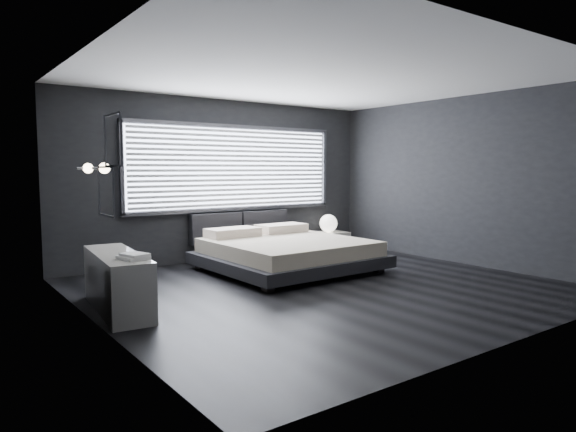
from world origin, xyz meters
TOP-DOWN VIEW (x-y plane):
  - room at (0.00, 0.00)m, footprint 6.04×6.00m
  - window at (0.20, 2.70)m, footprint 4.14×0.09m
  - headboard at (0.26, 2.64)m, footprint 1.96×0.16m
  - sconce_near at (-2.88, 0.05)m, footprint 0.18×0.11m
  - sconce_far at (-2.88, 0.65)m, footprint 0.18×0.11m
  - wall_art_upper at (-2.98, -0.55)m, footprint 0.01×0.48m
  - wall_art_lower at (-2.98, -0.30)m, footprint 0.01×0.48m
  - bed at (0.25, 1.24)m, footprint 2.46×2.35m
  - nightstand at (2.08, 2.30)m, footprint 0.65×0.55m
  - orb_lamp at (2.05, 2.32)m, footprint 0.34×0.34m
  - dresser at (-2.65, 0.48)m, footprint 0.62×1.66m
  - book_stack at (-2.62, -0.01)m, footprint 0.29×0.36m

SIDE VIEW (x-z plane):
  - nightstand at x=2.08m, z-range 0.00..0.37m
  - bed at x=0.25m, z-range -0.02..0.61m
  - dresser at x=-2.65m, z-range 0.00..0.65m
  - orb_lamp at x=2.05m, z-range 0.37..0.71m
  - headboard at x=0.26m, z-range 0.31..0.83m
  - book_stack at x=-2.62m, z-range 0.65..0.71m
  - wall_art_lower at x=-2.98m, z-range 1.14..1.62m
  - room at x=0.00m, z-range 0.00..2.80m
  - sconce_near at x=-2.88m, z-range 1.55..1.66m
  - sconce_far at x=-2.88m, z-range 1.55..1.66m
  - window at x=0.20m, z-range 0.85..2.37m
  - wall_art_upper at x=-2.98m, z-range 1.61..2.09m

